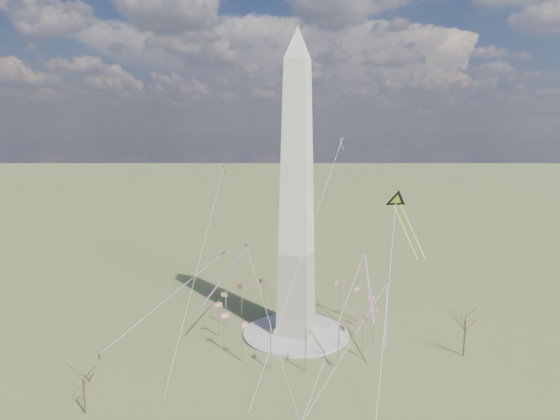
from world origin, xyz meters
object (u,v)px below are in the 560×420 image
(washington_monument, at_px, (297,195))
(person_west, at_px, (100,356))
(tree_near, at_px, (466,318))
(kite_delta_black, at_px, (398,203))

(washington_monument, xyz_separation_m, person_west, (-51.66, -36.38, -47.00))
(tree_near, height_order, person_west, tree_near)
(tree_near, bearing_deg, washington_monument, -178.99)
(tree_near, distance_m, person_west, 112.39)
(tree_near, height_order, kite_delta_black, kite_delta_black)
(washington_monument, relative_size, tree_near, 5.82)
(washington_monument, bearing_deg, tree_near, 1.01)
(kite_delta_black, bearing_deg, person_west, 0.08)
(washington_monument, xyz_separation_m, kite_delta_black, (31.49, 8.11, -2.30))
(washington_monument, bearing_deg, kite_delta_black, 14.45)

